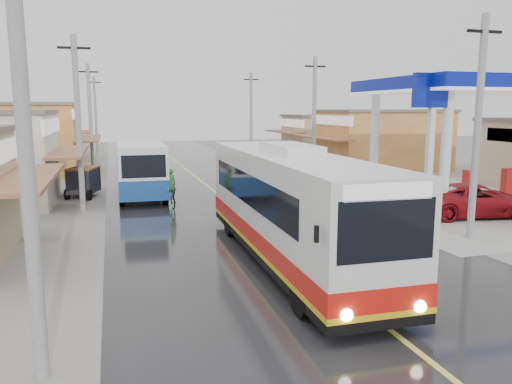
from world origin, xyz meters
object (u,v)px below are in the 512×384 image
coach_bus (289,206)px  tricycle_near (83,180)px  second_bus (141,167)px  jeepney (475,200)px  cyclist (170,194)px

coach_bus → tricycle_near: 15.44m
coach_bus → second_bus: coach_bus is taller
jeepney → tricycle_near: bearing=67.8°
second_bus → jeepney: (13.93, -9.99, -0.84)m
coach_bus → tricycle_near: bearing=116.8°
second_bus → jeepney: bearing=-34.6°
cyclist → tricycle_near: cyclist is taller
coach_bus → jeepney: coach_bus is taller
coach_bus → second_bus: size_ratio=1.33×
coach_bus → jeepney: bearing=21.9°
second_bus → tricycle_near: bearing=-177.9°
cyclist → tricycle_near: 5.78m
second_bus → tricycle_near: 3.11m
tricycle_near → jeepney: bearing=-13.9°
coach_bus → second_bus: bearing=105.8°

